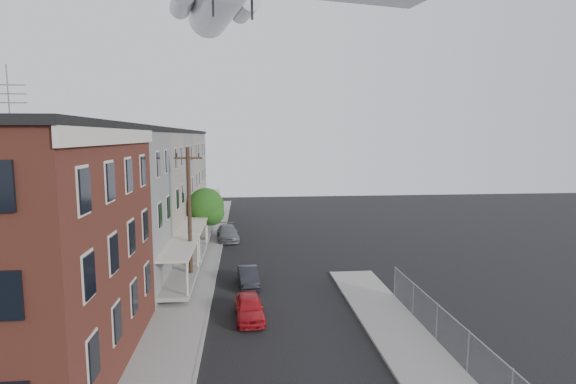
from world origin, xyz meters
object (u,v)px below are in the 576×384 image
car_near (249,308)px  utility_pole (189,213)px  street_tree (207,208)px  car_mid (248,276)px  car_far (228,233)px

car_near → utility_pole: bearing=116.6°
utility_pole → car_near: utility_pole is taller
street_tree → car_near: street_tree is taller
street_tree → car_near: size_ratio=1.40×
car_mid → car_far: size_ratio=0.76×
car_far → street_tree: bearing=-132.7°
street_tree → car_far: size_ratio=1.12×
street_tree → car_near: bearing=-78.0°
car_near → car_mid: size_ratio=1.06×
utility_pole → car_far: 12.98m
utility_pole → car_mid: size_ratio=2.56×
car_near → car_mid: bearing=86.1°
car_near → street_tree: bearing=98.1°
car_near → car_far: size_ratio=0.80×
street_tree → car_far: bearing=53.6°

